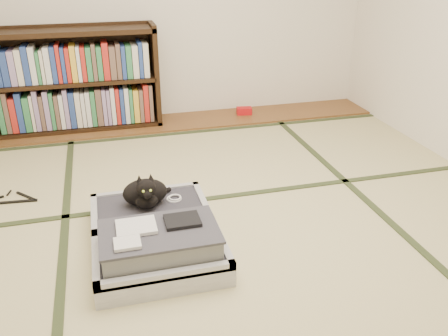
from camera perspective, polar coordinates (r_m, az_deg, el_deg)
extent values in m
plane|color=#CDC689|center=(2.98, 0.81, -7.25)|extent=(4.50, 4.50, 0.00)
cube|color=brown|center=(4.74, -5.74, 5.53)|extent=(4.00, 0.50, 0.02)
cube|color=red|center=(4.91, 2.44, 6.89)|extent=(0.16, 0.11, 0.07)
cube|color=#2D381E|center=(2.91, -18.79, -9.53)|extent=(0.05, 4.50, 0.01)
cube|color=#2D381E|center=(3.35, 17.57, -4.50)|extent=(0.05, 4.50, 0.01)
cube|color=#2D381E|center=(3.31, -1.06, -3.59)|extent=(4.00, 0.05, 0.01)
cube|color=#2D381E|center=(4.47, -5.09, 4.22)|extent=(4.00, 0.05, 0.01)
cube|color=black|center=(4.65, -8.28, 10.94)|extent=(0.04, 0.35, 0.97)
cube|color=black|center=(4.76, -16.80, 4.87)|extent=(1.52, 0.35, 0.04)
cube|color=black|center=(4.54, -18.21, 15.32)|extent=(1.52, 0.35, 0.04)
cube|color=black|center=(4.63, -17.47, 9.95)|extent=(1.45, 0.35, 0.03)
cube|color=black|center=(4.79, -17.44, 10.46)|extent=(1.52, 0.02, 0.97)
cube|color=gray|center=(4.67, -17.13, 7.31)|extent=(1.36, 0.24, 0.41)
cube|color=gray|center=(4.57, -17.79, 12.18)|extent=(1.36, 0.24, 0.37)
cube|color=silver|center=(2.62, -7.56, -11.04)|extent=(0.70, 0.47, 0.12)
cube|color=#2A2A31|center=(2.60, -7.60, -10.47)|extent=(0.63, 0.39, 0.09)
cube|color=silver|center=(2.40, -6.92, -12.75)|extent=(0.70, 0.04, 0.05)
cube|color=silver|center=(2.76, -8.27, -7.34)|extent=(0.70, 0.04, 0.05)
cube|color=silver|center=(2.57, -15.15, -10.71)|extent=(0.04, 0.47, 0.05)
cube|color=silver|center=(2.63, -0.34, -8.87)|extent=(0.04, 0.47, 0.05)
cube|color=silver|center=(3.01, -8.82, -5.86)|extent=(0.70, 0.47, 0.12)
cube|color=#2A2A31|center=(2.99, -8.86, -5.34)|extent=(0.63, 0.39, 0.09)
cube|color=silver|center=(2.79, -8.37, -6.94)|extent=(0.70, 0.04, 0.05)
cube|color=silver|center=(3.16, -9.37, -2.87)|extent=(0.70, 0.04, 0.05)
cube|color=silver|center=(2.97, -15.33, -5.49)|extent=(0.04, 0.47, 0.05)
cube|color=silver|center=(3.02, -2.59, -4.01)|extent=(0.04, 0.47, 0.05)
cylinder|color=black|center=(2.77, -8.33, -7.05)|extent=(0.63, 0.02, 0.02)
cube|color=gray|center=(2.55, -7.71, -8.91)|extent=(0.60, 0.37, 0.12)
cube|color=#3E3D45|center=(2.51, -7.81, -7.57)|extent=(0.62, 0.39, 0.01)
cube|color=silver|center=(2.53, -10.52, -6.96)|extent=(0.21, 0.17, 0.02)
cube|color=black|center=(2.55, -5.04, -6.29)|extent=(0.19, 0.15, 0.02)
cube|color=silver|center=(2.41, -11.55, -8.85)|extent=(0.13, 0.11, 0.02)
cube|color=white|center=(2.42, -11.80, -14.59)|extent=(0.06, 0.01, 0.04)
cube|color=white|center=(2.43, -9.05, -14.50)|extent=(0.05, 0.01, 0.03)
cube|color=orange|center=(2.46, -1.26, -13.19)|extent=(0.05, 0.01, 0.03)
cube|color=#197F33|center=(2.44, -2.80, -13.09)|extent=(0.04, 0.01, 0.03)
ellipsoid|color=black|center=(2.96, -9.48, -2.91)|extent=(0.27, 0.18, 0.17)
ellipsoid|color=black|center=(2.90, -9.28, -3.96)|extent=(0.13, 0.10, 0.10)
ellipsoid|color=black|center=(2.83, -9.36, -2.40)|extent=(0.12, 0.11, 0.11)
sphere|color=black|center=(2.79, -9.23, -3.18)|extent=(0.05, 0.05, 0.05)
cone|color=black|center=(2.82, -10.16, -1.29)|extent=(0.04, 0.05, 0.05)
cone|color=black|center=(2.82, -8.80, -1.14)|extent=(0.04, 0.05, 0.05)
sphere|color=#A5BF33|center=(2.78, -9.68, -2.79)|extent=(0.02, 0.02, 0.02)
sphere|color=#A5BF33|center=(2.78, -8.83, -2.70)|extent=(0.02, 0.02, 0.02)
cylinder|color=black|center=(3.07, -7.83, -3.00)|extent=(0.17, 0.10, 0.03)
torus|color=white|center=(3.03, -6.03, -3.69)|extent=(0.10, 0.10, 0.01)
torus|color=white|center=(3.02, -5.94, -3.54)|extent=(0.08, 0.08, 0.01)
cube|color=black|center=(3.57, -24.75, -3.79)|extent=(0.41, 0.06, 0.01)
cube|color=black|center=(3.60, -22.71, -3.14)|extent=(0.15, 0.16, 0.01)
cylinder|color=black|center=(3.69, -24.46, -2.74)|extent=(0.03, 0.07, 0.01)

